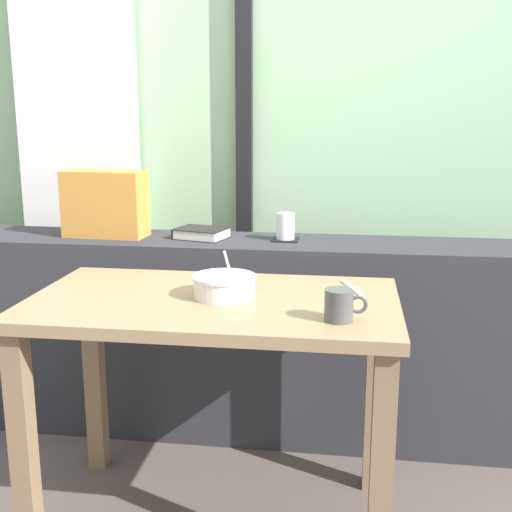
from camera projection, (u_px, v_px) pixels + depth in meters
ground at (206, 504)px, 2.16m from camera, size 8.00×8.00×0.00m
outdoor_backdrop at (253, 83)px, 2.90m from camera, size 4.80×0.08×2.80m
curtain_left_panel at (77, 117)px, 2.94m from camera, size 0.56×0.06×2.50m
window_divider_post at (244, 105)px, 2.85m from camera, size 0.07×0.05×2.60m
dark_console_ledge at (234, 336)px, 2.60m from camera, size 2.80×0.35×0.79m
breakfast_table at (214, 339)px, 1.94m from camera, size 1.09×0.62×0.74m
coaster_square at (285, 240)px, 2.50m from camera, size 0.10×0.10×0.00m
juice_glass at (285, 227)px, 2.49m from camera, size 0.07×0.07×0.10m
closed_book at (201, 233)px, 2.54m from camera, size 0.22×0.19×0.04m
throw_pillow at (105, 204)px, 2.56m from camera, size 0.33×0.16×0.26m
soup_bowl at (224, 286)px, 1.92m from camera, size 0.19×0.19×0.15m
fork_utensil at (352, 288)px, 2.01m from camera, size 0.07×0.17×0.01m
ceramic_mug at (340, 305)px, 1.70m from camera, size 0.11×0.08×0.08m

